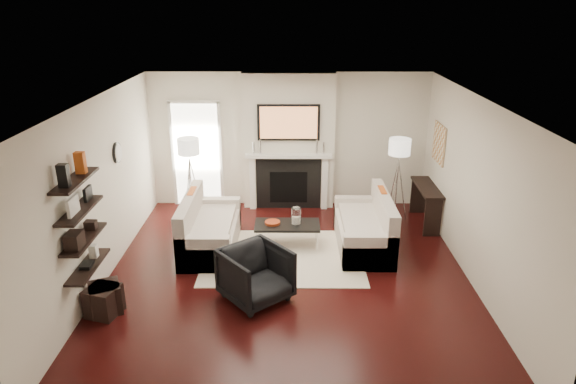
{
  "coord_description": "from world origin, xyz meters",
  "views": [
    {
      "loc": [
        0.04,
        -6.95,
        3.99
      ],
      "look_at": [
        0.0,
        0.6,
        1.15
      ],
      "focal_mm": 32.0,
      "sensor_mm": 36.0,
      "label": 1
    }
  ],
  "objects_px": {
    "ottoman_near": "(105,298)",
    "coffee_table": "(287,225)",
    "loveseat_right_base": "(363,235)",
    "loveseat_left_base": "(211,237)",
    "armchair": "(256,272)",
    "lamp_left_shade": "(188,146)",
    "lamp_right_shade": "(400,147)"
  },
  "relations": [
    {
      "from": "lamp_right_shade",
      "to": "loveseat_right_base",
      "type": "bearing_deg",
      "value": -123.07
    },
    {
      "from": "loveseat_right_base",
      "to": "coffee_table",
      "type": "xyz_separation_m",
      "value": [
        -1.3,
        0.0,
        0.19
      ]
    },
    {
      "from": "loveseat_right_base",
      "to": "loveseat_left_base",
      "type": "bearing_deg",
      "value": -178.44
    },
    {
      "from": "coffee_table",
      "to": "armchair",
      "type": "bearing_deg",
      "value": -104.43
    },
    {
      "from": "loveseat_left_base",
      "to": "armchair",
      "type": "distance_m",
      "value": 1.82
    },
    {
      "from": "loveseat_left_base",
      "to": "coffee_table",
      "type": "height_order",
      "value": "same"
    },
    {
      "from": "armchair",
      "to": "lamp_right_shade",
      "type": "height_order",
      "value": "lamp_right_shade"
    },
    {
      "from": "loveseat_left_base",
      "to": "coffee_table",
      "type": "bearing_deg",
      "value": 3.23
    },
    {
      "from": "lamp_left_shade",
      "to": "armchair",
      "type": "bearing_deg",
      "value": -63.72
    },
    {
      "from": "lamp_left_shade",
      "to": "lamp_right_shade",
      "type": "bearing_deg",
      "value": -0.16
    },
    {
      "from": "coffee_table",
      "to": "ottoman_near",
      "type": "distance_m",
      "value": 3.15
    },
    {
      "from": "loveseat_left_base",
      "to": "lamp_left_shade",
      "type": "bearing_deg",
      "value": 113.1
    },
    {
      "from": "loveseat_right_base",
      "to": "lamp_left_shade",
      "type": "bearing_deg",
      "value": 159.13
    },
    {
      "from": "lamp_left_shade",
      "to": "coffee_table",
      "type": "bearing_deg",
      "value": -32.98
    },
    {
      "from": "coffee_table",
      "to": "lamp_left_shade",
      "type": "distance_m",
      "value": 2.43
    },
    {
      "from": "coffee_table",
      "to": "ottoman_near",
      "type": "height_order",
      "value": "coffee_table"
    },
    {
      "from": "coffee_table",
      "to": "lamp_left_shade",
      "type": "height_order",
      "value": "lamp_left_shade"
    },
    {
      "from": "coffee_table",
      "to": "loveseat_right_base",
      "type": "bearing_deg",
      "value": -0.11
    },
    {
      "from": "loveseat_left_base",
      "to": "loveseat_right_base",
      "type": "bearing_deg",
      "value": 1.56
    },
    {
      "from": "ottoman_near",
      "to": "armchair",
      "type": "bearing_deg",
      "value": 8.63
    },
    {
      "from": "ottoman_near",
      "to": "coffee_table",
      "type": "bearing_deg",
      "value": 38.72
    },
    {
      "from": "lamp_left_shade",
      "to": "loveseat_left_base",
      "type": "bearing_deg",
      "value": -66.9
    },
    {
      "from": "loveseat_right_base",
      "to": "lamp_right_shade",
      "type": "bearing_deg",
      "value": 56.93
    },
    {
      "from": "armchair",
      "to": "lamp_right_shade",
      "type": "distance_m",
      "value": 3.92
    },
    {
      "from": "loveseat_right_base",
      "to": "armchair",
      "type": "bearing_deg",
      "value": -136.09
    },
    {
      "from": "loveseat_left_base",
      "to": "lamp_right_shade",
      "type": "bearing_deg",
      "value": 20.45
    },
    {
      "from": "coffee_table",
      "to": "armchair",
      "type": "height_order",
      "value": "armchair"
    },
    {
      "from": "lamp_left_shade",
      "to": "ottoman_near",
      "type": "bearing_deg",
      "value": -101.1
    },
    {
      "from": "coffee_table",
      "to": "loveseat_left_base",
      "type": "bearing_deg",
      "value": -176.77
    },
    {
      "from": "lamp_right_shade",
      "to": "ottoman_near",
      "type": "relative_size",
      "value": 1.0
    },
    {
      "from": "loveseat_left_base",
      "to": "ottoman_near",
      "type": "bearing_deg",
      "value": -121.46
    },
    {
      "from": "armchair",
      "to": "lamp_left_shade",
      "type": "bearing_deg",
      "value": 76.59
    }
  ]
}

